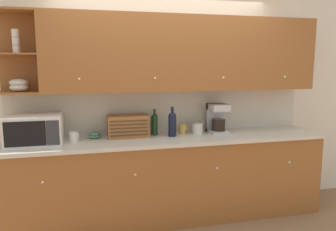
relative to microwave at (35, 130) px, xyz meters
The scene contains 14 objects.
ground_plane 1.81m from the microwave, 12.41° to the left, with size 24.00×24.00×0.00m, color #896647.
wall_back 1.46m from the microwave, 13.57° to the left, with size 5.91×0.06×2.60m.
counter_unit 1.54m from the microwave, ahead, with size 3.53×0.64×0.95m.
backsplash_panel 1.44m from the microwave, 12.18° to the left, with size 3.51×0.01×0.51m.
upper_cabinets 1.76m from the microwave, ahead, with size 3.51×0.38×0.82m.
microwave is the anchor object (origin of this frame).
mug_blue_second 0.39m from the microwave, ahead, with size 0.10×0.08×0.11m.
bowl_stack_on_counter 0.62m from the microwave, 14.72° to the left, with size 0.14×0.14×0.07m.
bread_box 0.96m from the microwave, ahead, with size 0.45×0.25×0.24m.
second_wine_bottle 1.27m from the microwave, ahead, with size 0.07×0.07×0.30m.
wine_bottle 1.44m from the microwave, ahead, with size 0.09×0.09×0.33m.
mug 1.61m from the microwave, ahead, with size 0.09×0.08×0.11m.
storage_canister 1.77m from the microwave, ahead, with size 0.13×0.13×0.13m.
coffee_maker 2.02m from the microwave, ahead, with size 0.21×0.25×0.34m.
Camera 1 is at (-0.88, -3.76, 1.75)m, focal length 35.00 mm.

